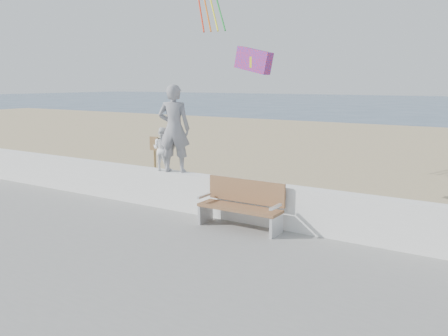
% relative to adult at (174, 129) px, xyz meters
% --- Properties ---
extents(ground, '(220.00, 220.00, 0.00)m').
position_rel_adult_xyz_m(ground, '(1.31, -2.00, -2.11)').
color(ground, '#324965').
rests_on(ground, ground).
extents(sand, '(90.00, 40.00, 0.08)m').
position_rel_adult_xyz_m(sand, '(1.31, 7.00, -2.07)').
color(sand, tan).
rests_on(sand, ground).
extents(seawall, '(30.00, 0.35, 0.90)m').
position_rel_adult_xyz_m(seawall, '(1.31, 0.00, -1.48)').
color(seawall, white).
rests_on(seawall, boardwalk).
extents(adult, '(0.88, 0.74, 2.06)m').
position_rel_adult_xyz_m(adult, '(0.00, 0.00, 0.00)').
color(adult, gray).
rests_on(adult, seawall).
extents(child, '(0.55, 0.46, 1.05)m').
position_rel_adult_xyz_m(child, '(-0.36, 0.00, -0.51)').
color(child, white).
rests_on(child, seawall).
extents(bench, '(1.80, 0.57, 1.00)m').
position_rel_adult_xyz_m(bench, '(2.11, -0.45, -1.42)').
color(bench, '#8D603D').
rests_on(bench, boardwalk).
extents(parafoil_kite, '(1.07, 0.42, 0.72)m').
position_rel_adult_xyz_m(parafoil_kite, '(1.13, 1.80, 1.59)').
color(parafoil_kite, '#FF261C').
rests_on(parafoil_kite, ground).
extents(sign, '(0.32, 0.07, 1.46)m').
position_rel_adult_xyz_m(sign, '(-2.58, 2.27, -1.17)').
color(sign, olive).
rests_on(sign, sand).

